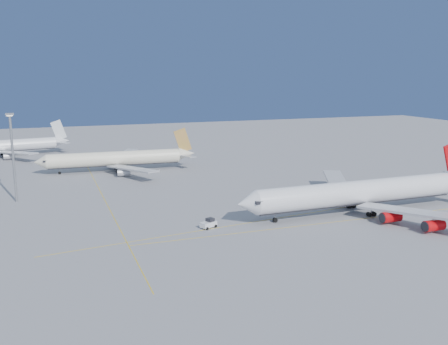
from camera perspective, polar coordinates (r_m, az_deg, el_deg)
ground at (r=136.51m, az=4.99°, el=-4.56°), size 500.00×500.00×0.00m
taxiway_lines at (r=136.95m, az=-1.75°, el=-4.46°), size 118.86×140.00×0.02m
airliner_virgin at (r=140.27m, az=15.65°, el=-2.19°), size 73.70×66.31×18.21m
airliner_etihad at (r=196.53m, az=-11.99°, el=1.57°), size 61.08×56.44×15.95m
airliner_third at (r=247.68m, az=-23.80°, el=2.80°), size 58.20×53.11×15.65m
pushback_tug at (r=122.62m, az=-1.76°, el=-5.84°), size 4.57×3.82×2.30m
light_mast at (r=156.26m, az=-23.02°, el=2.36°), size 2.25×2.25×26.01m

